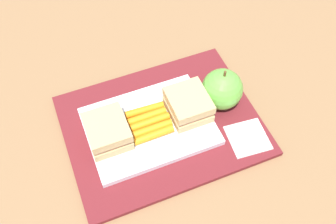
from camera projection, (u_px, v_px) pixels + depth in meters
ground_plane at (162, 127)px, 0.74m from camera, size 2.40×2.40×0.00m
lunchbag_mat at (162, 125)px, 0.74m from camera, size 0.36×0.28×0.01m
food_tray at (149, 126)px, 0.72m from camera, size 0.23×0.17×0.01m
sandwich_half_left at (107, 131)px, 0.68m from camera, size 0.07×0.08×0.04m
sandwich_half_right at (188, 105)px, 0.72m from camera, size 0.07×0.08×0.04m
carrot_sticks_bundle at (150, 122)px, 0.71m from camera, size 0.08×0.07×0.02m
apple at (222, 89)px, 0.73m from camera, size 0.08×0.08×0.09m
paper_napkin at (248, 138)px, 0.71m from camera, size 0.08×0.08×0.00m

